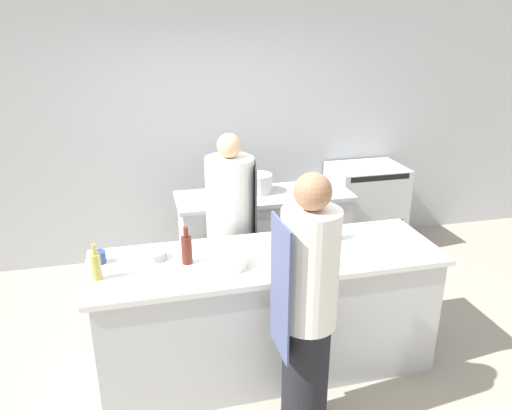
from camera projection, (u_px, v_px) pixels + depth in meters
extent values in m
plane|color=#A89E8E|center=(267.00, 364.00, 3.85)|extent=(16.00, 16.00, 0.00)
cube|color=silver|center=(216.00, 128.00, 5.28)|extent=(8.00, 0.06, 2.80)
cube|color=silver|center=(267.00, 314.00, 3.69)|extent=(2.39, 0.75, 0.90)
cube|color=white|center=(268.00, 258.00, 3.52)|extent=(2.49, 0.78, 0.04)
cube|color=silver|center=(264.00, 241.00, 4.89)|extent=(1.60, 0.57, 0.90)
cube|color=silver|center=(264.00, 196.00, 4.73)|extent=(1.66, 0.59, 0.04)
cube|color=silver|center=(364.00, 207.00, 5.65)|extent=(0.79, 0.62, 0.97)
cube|color=black|center=(375.00, 236.00, 5.45)|extent=(0.63, 0.01, 0.34)
cube|color=black|center=(380.00, 178.00, 5.21)|extent=(0.67, 0.01, 0.06)
cylinder|color=black|center=(305.00, 377.00, 3.13)|extent=(0.29, 0.29, 0.80)
cylinder|color=white|center=(310.00, 269.00, 2.85)|extent=(0.34, 0.34, 0.72)
cube|color=#4C567F|center=(280.00, 289.00, 2.85)|extent=(0.02, 0.33, 0.84)
sphere|color=#9E7051|center=(313.00, 192.00, 2.69)|extent=(0.21, 0.21, 0.21)
cylinder|color=black|center=(232.00, 279.00, 4.31)|extent=(0.34, 0.34, 0.77)
cylinder|color=white|center=(230.00, 200.00, 4.05)|extent=(0.40, 0.40, 0.70)
cube|color=#2D2D33|center=(255.00, 211.00, 4.09)|extent=(0.08, 0.37, 0.81)
sphere|color=tan|center=(229.00, 146.00, 3.89)|extent=(0.20, 0.20, 0.20)
cylinder|color=#2D5175|center=(332.00, 230.00, 3.73)|extent=(0.08, 0.08, 0.16)
cylinder|color=#2D5175|center=(333.00, 217.00, 3.69)|extent=(0.04, 0.04, 0.06)
cylinder|color=#5B2319|center=(187.00, 250.00, 3.37)|extent=(0.07, 0.07, 0.19)
cylinder|color=#5B2319|center=(186.00, 232.00, 3.32)|extent=(0.03, 0.03, 0.07)
cylinder|color=#19471E|center=(295.00, 260.00, 3.21)|extent=(0.06, 0.06, 0.22)
cylinder|color=#19471E|center=(295.00, 238.00, 3.15)|extent=(0.03, 0.03, 0.09)
cylinder|color=#B2A84C|center=(96.00, 267.00, 3.17)|extent=(0.06, 0.06, 0.18)
cylinder|color=#B2A84C|center=(94.00, 249.00, 3.12)|extent=(0.03, 0.03, 0.07)
cylinder|color=black|center=(298.00, 233.00, 3.68)|extent=(0.09, 0.09, 0.15)
cylinder|color=black|center=(299.00, 220.00, 3.64)|extent=(0.04, 0.04, 0.06)
cylinder|color=white|center=(228.00, 260.00, 3.36)|extent=(0.27, 0.27, 0.08)
cylinder|color=#B7BABC|center=(155.00, 255.00, 3.46)|extent=(0.17, 0.17, 0.06)
cylinder|color=#33477F|center=(99.00, 257.00, 3.39)|extent=(0.09, 0.09, 0.08)
cylinder|color=silver|center=(258.00, 183.00, 4.74)|extent=(0.27, 0.27, 0.18)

